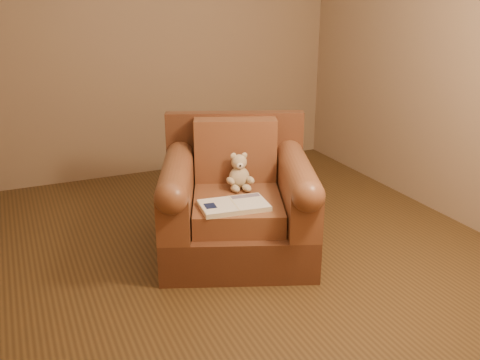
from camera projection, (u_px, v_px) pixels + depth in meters
name	position (u px, v px, depth m)	size (l,w,h in m)	color
floor	(224.00, 248.00, 4.07)	(4.00, 4.00, 0.00)	#4D361A
room	(222.00, 13.00, 3.49)	(4.02, 4.02, 2.71)	#8F7358
armchair	(237.00, 203.00, 3.94)	(1.37, 1.34, 0.96)	#57301D
teddy_bear	(239.00, 175.00, 3.96)	(0.19, 0.23, 0.27)	#C6B08A
guidebook	(234.00, 205.00, 3.62)	(0.48, 0.32, 0.04)	beige
side_table	(265.00, 170.00, 4.76)	(0.45, 0.45, 0.63)	gold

